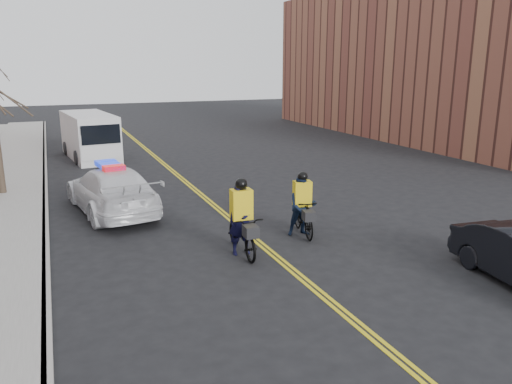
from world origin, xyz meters
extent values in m
plane|color=black|center=(0.00, 0.00, 0.00)|extent=(120.00, 120.00, 0.00)
cube|color=gold|center=(-0.08, 8.00, 0.01)|extent=(0.10, 60.00, 0.01)
cube|color=gold|center=(0.08, 8.00, 0.01)|extent=(0.10, 60.00, 0.01)
cube|color=gray|center=(-7.50, 8.00, 0.07)|extent=(3.00, 60.00, 0.15)
cube|color=gray|center=(-6.00, 8.00, 0.07)|extent=(0.20, 60.00, 0.15)
cube|color=brown|center=(22.00, 18.00, 5.50)|extent=(12.00, 30.00, 11.00)
imported|color=white|center=(-3.70, 5.88, 0.84)|extent=(3.15, 6.05, 1.68)
cube|color=#0C26CC|center=(-3.70, 5.88, 1.76)|extent=(0.91, 1.62, 0.16)
cube|color=silver|center=(-3.50, 17.71, 1.28)|extent=(2.91, 6.21, 2.55)
cube|color=silver|center=(-3.19, 15.12, 1.05)|extent=(2.25, 1.14, 1.33)
cube|color=black|center=(-3.14, 14.68, 1.72)|extent=(2.00, 0.34, 1.00)
cylinder|color=black|center=(-4.34, 15.82, 0.39)|extent=(0.37, 0.80, 0.78)
cylinder|color=black|center=(-2.24, 16.07, 0.39)|extent=(0.37, 0.80, 0.78)
cylinder|color=black|center=(-4.76, 19.35, 0.39)|extent=(0.37, 0.80, 0.78)
cylinder|color=black|center=(-2.66, 19.60, 0.39)|extent=(0.37, 0.80, 0.78)
imported|color=black|center=(-0.80, 0.21, 0.59)|extent=(0.88, 2.29, 1.19)
imported|color=black|center=(-0.80, 0.21, 1.02)|extent=(0.76, 0.52, 2.04)
cube|color=yellow|center=(-0.80, 0.21, 1.47)|extent=(0.60, 0.42, 0.86)
sphere|color=black|center=(-0.80, 0.21, 2.05)|extent=(0.34, 0.34, 0.34)
cube|color=black|center=(-0.83, -0.58, 0.92)|extent=(0.39, 0.44, 0.32)
imported|color=black|center=(1.53, 1.00, 0.61)|extent=(0.95, 2.10, 1.22)
imported|color=black|center=(1.53, 1.00, 0.94)|extent=(1.04, 0.87, 1.89)
cube|color=yellow|center=(1.53, 1.00, 1.36)|extent=(0.60, 0.46, 0.79)
sphere|color=black|center=(1.53, 1.00, 1.90)|extent=(0.32, 0.32, 0.32)
cube|color=black|center=(1.40, 0.28, 0.86)|extent=(0.41, 0.45, 0.29)
camera|label=1|loc=(-5.55, -12.36, 5.27)|focal=35.00mm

